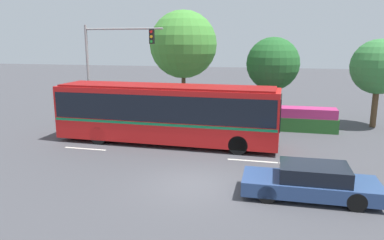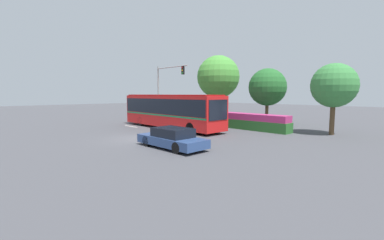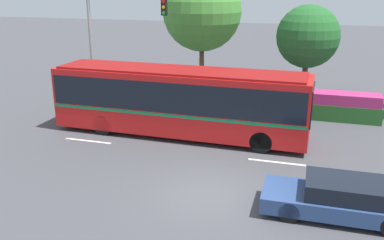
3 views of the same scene
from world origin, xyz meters
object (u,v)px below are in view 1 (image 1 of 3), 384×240
object	(u,v)px
traffic_light_pole	(106,60)
street_tree_right	(379,67)
street_tree_centre	(273,64)
city_bus	(166,111)
street_tree_left	(183,45)
sedan_foreground	(311,182)

from	to	relation	value
traffic_light_pole	street_tree_right	xyz separation A→B (m)	(17.61, 3.67, -0.46)
street_tree_centre	city_bus	bearing A→B (deg)	-123.44
city_bus	traffic_light_pole	size ratio (longest dim) A/B	1.86
traffic_light_pole	street_tree_left	world-z (taller)	street_tree_left
sedan_foreground	street_tree_centre	world-z (taller)	street_tree_centre
city_bus	traffic_light_pole	bearing A→B (deg)	147.71
sedan_foreground	street_tree_left	size ratio (longest dim) A/B	0.61
traffic_light_pole	sedan_foreground	bearing A→B (deg)	-36.36
street_tree_left	street_tree_centre	xyz separation A→B (m)	(6.82, -0.10, -1.39)
sedan_foreground	street_tree_right	bearing A→B (deg)	-111.89
street_tree_left	street_tree_right	size ratio (longest dim) A/B	1.37
street_tree_left	street_tree_right	bearing A→B (deg)	-6.25
city_bus	street_tree_centre	distance (m)	10.38
traffic_light_pole	street_tree_left	bearing A→B (deg)	52.45
city_bus	street_tree_right	size ratio (longest dim) A/B	2.14
traffic_light_pole	street_tree_centre	size ratio (longest dim) A/B	1.12
traffic_light_pole	street_tree_right	distance (m)	17.99
street_tree_left	street_tree_centre	distance (m)	6.96
sedan_foreground	traffic_light_pole	size ratio (longest dim) A/B	0.73
traffic_light_pole	street_tree_centre	distance (m)	11.93
city_bus	street_tree_left	world-z (taller)	street_tree_left
city_bus	street_tree_left	bearing A→B (deg)	99.05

